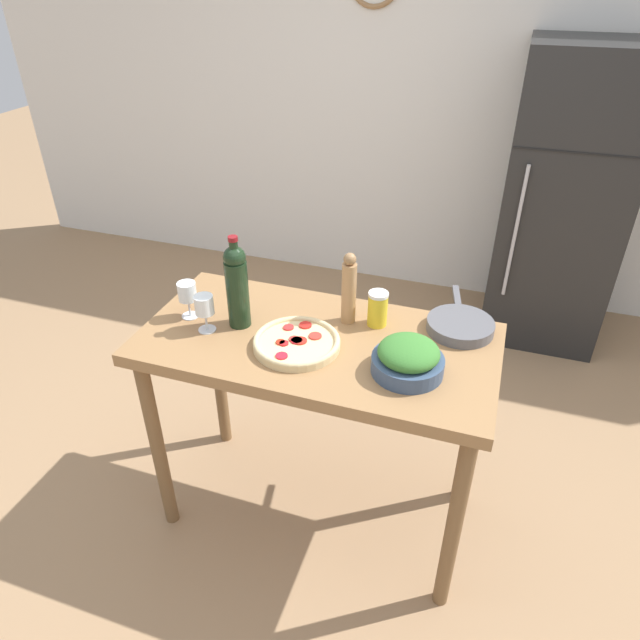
# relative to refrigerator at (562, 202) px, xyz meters

# --- Properties ---
(ground_plane) EXTENTS (14.00, 14.00, 0.00)m
(ground_plane) POSITION_rel_refrigerator_xyz_m (-0.87, -1.84, -0.86)
(ground_plane) COLOR #9E7A56
(wall_back) EXTENTS (6.40, 0.09, 2.60)m
(wall_back) POSITION_rel_refrigerator_xyz_m (-0.88, 0.37, 0.45)
(wall_back) COLOR silver
(wall_back) RESTS_ON ground_plane
(refrigerator) EXTENTS (0.67, 0.67, 1.71)m
(refrigerator) POSITION_rel_refrigerator_xyz_m (0.00, 0.00, 0.00)
(refrigerator) COLOR black
(refrigerator) RESTS_ON ground_plane
(prep_counter) EXTENTS (1.28, 0.64, 0.91)m
(prep_counter) POSITION_rel_refrigerator_xyz_m (-0.87, -1.84, -0.07)
(prep_counter) COLOR olive
(prep_counter) RESTS_ON ground_plane
(wine_bottle) EXTENTS (0.08, 0.08, 0.35)m
(wine_bottle) POSITION_rel_refrigerator_xyz_m (-1.18, -1.84, 0.22)
(wine_bottle) COLOR black
(wine_bottle) RESTS_ON prep_counter
(wine_glass_near) EXTENTS (0.07, 0.07, 0.14)m
(wine_glass_near) POSITION_rel_refrigerator_xyz_m (-1.27, -1.92, 0.15)
(wine_glass_near) COLOR silver
(wine_glass_near) RESTS_ON prep_counter
(wine_glass_far) EXTENTS (0.07, 0.07, 0.14)m
(wine_glass_far) POSITION_rel_refrigerator_xyz_m (-1.38, -1.86, 0.15)
(wine_glass_far) COLOR silver
(wine_glass_far) RESTS_ON prep_counter
(pepper_mill) EXTENTS (0.05, 0.05, 0.28)m
(pepper_mill) POSITION_rel_refrigerator_xyz_m (-0.80, -1.70, 0.19)
(pepper_mill) COLOR #AD7F51
(pepper_mill) RESTS_ON prep_counter
(salad_bowl) EXTENTS (0.24, 0.24, 0.12)m
(salad_bowl) POSITION_rel_refrigerator_xyz_m (-0.53, -1.93, 0.11)
(salad_bowl) COLOR #384C6B
(salad_bowl) RESTS_ON prep_counter
(homemade_pizza) EXTENTS (0.31, 0.31, 0.03)m
(homemade_pizza) POSITION_rel_refrigerator_xyz_m (-0.93, -1.91, 0.07)
(homemade_pizza) COLOR #DBC189
(homemade_pizza) RESTS_ON prep_counter
(salt_canister) EXTENTS (0.07, 0.07, 0.13)m
(salt_canister) POSITION_rel_refrigerator_xyz_m (-0.70, -1.68, 0.12)
(salt_canister) COLOR yellow
(salt_canister) RESTS_ON prep_counter
(cast_iron_skillet) EXTENTS (0.24, 0.39, 0.04)m
(cast_iron_skillet) POSITION_rel_refrigerator_xyz_m (-0.40, -1.63, 0.08)
(cast_iron_skillet) COLOR #56565B
(cast_iron_skillet) RESTS_ON prep_counter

